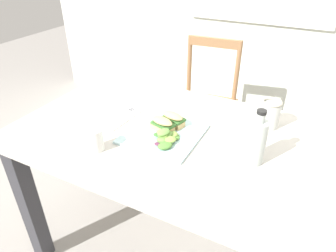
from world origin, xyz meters
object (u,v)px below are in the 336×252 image
(dining_table, at_px, (175,158))
(cup_extra_side, at_px, (95,140))
(sandwich_half_front, at_px, (162,124))
(fork_on_napkin, at_px, (123,115))
(mason_jar_iced_tea, at_px, (269,115))
(sandwich_half_back, at_px, (173,119))
(plate_lunch, at_px, (164,134))
(chair_wooden_far, at_px, (205,104))
(bottle_cold_brew, at_px, (256,144))

(dining_table, height_order, cup_extra_side, cup_extra_side)
(dining_table, relative_size, sandwich_half_front, 12.20)
(sandwich_half_front, distance_m, fork_on_napkin, 0.23)
(mason_jar_iced_tea, bearing_deg, dining_table, -145.42)
(mason_jar_iced_tea, distance_m, cup_extra_side, 0.71)
(fork_on_napkin, bearing_deg, sandwich_half_back, 4.81)
(plate_lunch, height_order, cup_extra_side, cup_extra_side)
(plate_lunch, distance_m, fork_on_napkin, 0.24)
(sandwich_half_front, height_order, fork_on_napkin, sandwich_half_front)
(chair_wooden_far, height_order, bottle_cold_brew, bottle_cold_brew)
(chair_wooden_far, bearing_deg, plate_lunch, -81.03)
(bottle_cold_brew, bearing_deg, dining_table, 172.58)
(sandwich_half_back, bearing_deg, dining_table, -52.11)
(dining_table, bearing_deg, bottle_cold_brew, -7.42)
(sandwich_half_back, relative_size, mason_jar_iced_tea, 0.90)
(bottle_cold_brew, bearing_deg, mason_jar_iced_tea, 90.75)
(sandwich_half_front, height_order, mason_jar_iced_tea, mason_jar_iced_tea)
(chair_wooden_far, height_order, mason_jar_iced_tea, chair_wooden_far)
(sandwich_half_front, bearing_deg, mason_jar_iced_tea, 32.98)
(dining_table, distance_m, mason_jar_iced_tea, 0.44)
(plate_lunch, xyz_separation_m, bottle_cold_brew, (0.36, -0.01, 0.07))
(chair_wooden_far, bearing_deg, dining_table, -78.35)
(sandwich_half_front, bearing_deg, plate_lunch, -49.33)
(sandwich_half_back, bearing_deg, chair_wooden_far, 100.11)
(dining_table, height_order, sandwich_half_front, sandwich_half_front)
(sandwich_half_back, distance_m, mason_jar_iced_tea, 0.40)
(fork_on_napkin, bearing_deg, sandwich_half_front, -9.66)
(dining_table, distance_m, sandwich_half_front, 0.17)
(sandwich_half_back, bearing_deg, bottle_cold_brew, -12.85)
(mason_jar_iced_tea, bearing_deg, cup_extra_side, -139.35)
(chair_wooden_far, relative_size, sandwich_half_back, 8.02)
(mason_jar_iced_tea, relative_size, cup_extra_side, 1.38)
(cup_extra_side, bearing_deg, dining_table, 48.14)
(sandwich_half_front, height_order, bottle_cold_brew, bottle_cold_brew)
(sandwich_half_front, xyz_separation_m, mason_jar_iced_tea, (0.37, 0.24, 0.02))
(dining_table, bearing_deg, sandwich_half_back, 127.89)
(chair_wooden_far, relative_size, bottle_cold_brew, 4.20)
(bottle_cold_brew, relative_size, mason_jar_iced_tea, 1.72)
(dining_table, bearing_deg, cup_extra_side, -131.86)
(plate_lunch, distance_m, sandwich_half_front, 0.04)
(fork_on_napkin, bearing_deg, bottle_cold_brew, -5.89)
(chair_wooden_far, relative_size, plate_lunch, 2.98)
(fork_on_napkin, bearing_deg, dining_table, -4.02)
(fork_on_napkin, xyz_separation_m, cup_extra_side, (0.06, -0.26, 0.04))
(sandwich_half_back, bearing_deg, cup_extra_side, -123.43)
(plate_lunch, relative_size, cup_extra_side, 3.35)
(sandwich_half_front, relative_size, bottle_cold_brew, 0.52)
(sandwich_half_back, bearing_deg, fork_on_napkin, -175.19)
(dining_table, bearing_deg, sandwich_half_front, -159.16)
(dining_table, bearing_deg, mason_jar_iced_tea, 34.58)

